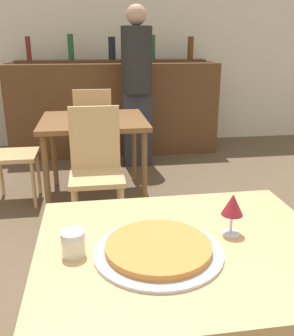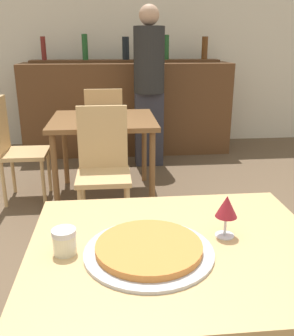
{
  "view_description": "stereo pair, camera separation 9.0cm",
  "coord_description": "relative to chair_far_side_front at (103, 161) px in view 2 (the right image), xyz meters",
  "views": [
    {
      "loc": [
        -0.31,
        -1.13,
        1.4
      ],
      "look_at": [
        -0.05,
        0.55,
        0.82
      ],
      "focal_mm": 40.0,
      "sensor_mm": 36.0,
      "label": 1
    },
    {
      "loc": [
        -0.22,
        -1.14,
        1.4
      ],
      "look_at": [
        -0.05,
        0.55,
        0.82
      ],
      "focal_mm": 40.0,
      "sensor_mm": 36.0,
      "label": 2
    }
  ],
  "objects": [
    {
      "name": "wall_back",
      "position": [
        0.28,
        2.6,
        0.87
      ],
      "size": [
        8.0,
        0.05,
        2.8
      ],
      "color": "silver",
      "rests_on": "ground_plane"
    },
    {
      "name": "cheese_shaker",
      "position": [
        -0.1,
        -1.59,
        0.23
      ],
      "size": [
        0.08,
        0.08,
        0.09
      ],
      "color": "beige",
      "rests_on": "dining_table_near"
    },
    {
      "name": "chair_far_side_left",
      "position": [
        -0.8,
        0.6,
        0.0
      ],
      "size": [
        0.4,
        0.4,
        0.94
      ],
      "rotation": [
        0.0,
        0.0,
        1.57
      ],
      "color": "tan",
      "rests_on": "ground_plane"
    },
    {
      "name": "pizza_tray",
      "position": [
        0.18,
        -1.62,
        0.21
      ],
      "size": [
        0.44,
        0.44,
        0.04
      ],
      "color": "#B7B7BC",
      "rests_on": "dining_table_near"
    },
    {
      "name": "dining_table_far",
      "position": [
        -0.0,
        0.6,
        0.12
      ],
      "size": [
        0.92,
        0.87,
        0.74
      ],
      "color": "brown",
      "rests_on": "ground_plane"
    },
    {
      "name": "bar_counter",
      "position": [
        0.28,
        2.1,
        0.04
      ],
      "size": [
        2.6,
        0.56,
        1.14
      ],
      "color": "brown",
      "rests_on": "ground_plane"
    },
    {
      "name": "wine_glass",
      "position": [
        0.47,
        -1.53,
        0.3
      ],
      "size": [
        0.08,
        0.08,
        0.16
      ],
      "color": "silver",
      "rests_on": "dining_table_near"
    },
    {
      "name": "dining_table_near",
      "position": [
        0.28,
        -1.58,
        0.11
      ],
      "size": [
        1.04,
        0.86,
        0.72
      ],
      "color": "tan",
      "rests_on": "ground_plane"
    },
    {
      "name": "chair_far_side_front",
      "position": [
        0.0,
        0.0,
        0.0
      ],
      "size": [
        0.4,
        0.4,
        0.94
      ],
      "color": "tan",
      "rests_on": "ground_plane"
    },
    {
      "name": "bar_back_shelf",
      "position": [
        0.33,
        2.24,
        0.67
      ],
      "size": [
        2.39,
        0.24,
        0.34
      ],
      "color": "brown",
      "rests_on": "bar_counter"
    },
    {
      "name": "person_standing",
      "position": [
        0.51,
        1.52,
        0.43
      ],
      "size": [
        0.34,
        0.34,
        1.76
      ],
      "color": "#2D2D38",
      "rests_on": "ground_plane"
    },
    {
      "name": "chair_far_side_back",
      "position": [
        0.0,
        1.19,
        0.0
      ],
      "size": [
        0.4,
        0.4,
        0.94
      ],
      "rotation": [
        0.0,
        0.0,
        3.14
      ],
      "color": "tan",
      "rests_on": "ground_plane"
    }
  ]
}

